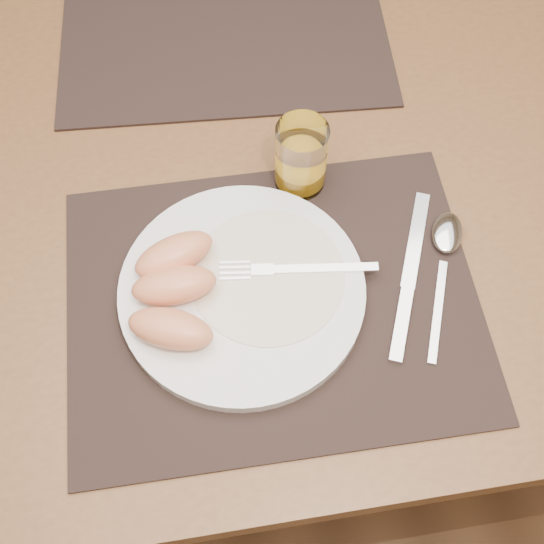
{
  "coord_description": "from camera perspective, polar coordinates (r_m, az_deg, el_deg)",
  "views": [
    {
      "loc": [
        -0.06,
        -0.54,
        1.43
      ],
      "look_at": [
        -0.01,
        -0.19,
        0.77
      ],
      "focal_mm": 45.0,
      "sensor_mm": 36.0,
      "label": 1
    }
  ],
  "objects": [
    {
      "name": "placemat_far",
      "position": [
        1.02,
        -4.08,
        20.08
      ],
      "size": [
        0.47,
        0.38,
        0.0
      ],
      "primitive_type": "cube",
      "rotation": [
        0.0,
        0.0,
        -0.07
      ],
      "color": "black",
      "rests_on": "table"
    },
    {
      "name": "ground",
      "position": [
        1.53,
        -0.83,
        -7.31
      ],
      "size": [
        5.0,
        5.0,
        0.0
      ],
      "primitive_type": "plane",
      "color": "brown",
      "rests_on": "ground"
    },
    {
      "name": "spoon",
      "position": [
        0.8,
        14.34,
        2.31
      ],
      "size": [
        0.09,
        0.19,
        0.01
      ],
      "color": "silver",
      "rests_on": "placemat_near"
    },
    {
      "name": "plate_dressing",
      "position": [
        0.75,
        -0.36,
        -0.27
      ],
      "size": [
        0.17,
        0.17,
        0.0
      ],
      "color": "white",
      "rests_on": "plate"
    },
    {
      "name": "table",
      "position": [
        0.94,
        -1.35,
        7.38
      ],
      "size": [
        1.4,
        0.9,
        0.75
      ],
      "color": "brown",
      "rests_on": "ground"
    },
    {
      "name": "juice_glass",
      "position": [
        0.8,
        2.43,
        9.41
      ],
      "size": [
        0.06,
        0.06,
        0.09
      ],
      "color": "white",
      "rests_on": "placemat_near"
    },
    {
      "name": "fork",
      "position": [
        0.75,
        1.04,
        0.22
      ],
      "size": [
        0.18,
        0.04,
        0.0
      ],
      "color": "silver",
      "rests_on": "plate"
    },
    {
      "name": "plate",
      "position": [
        0.75,
        -2.52,
        -1.57
      ],
      "size": [
        0.27,
        0.27,
        0.02
      ],
      "primitive_type": "cylinder",
      "color": "white",
      "rests_on": "placemat_near"
    },
    {
      "name": "grapefruit_wedges",
      "position": [
        0.73,
        -8.29,
        -1.41
      ],
      "size": [
        0.11,
        0.16,
        0.04
      ],
      "color": "#E18A5C",
      "rests_on": "plate"
    },
    {
      "name": "knife",
      "position": [
        0.77,
        11.27,
        -1.27
      ],
      "size": [
        0.1,
        0.21,
        0.01
      ],
      "color": "silver",
      "rests_on": "placemat_near"
    },
    {
      "name": "placemat_near",
      "position": [
        0.75,
        0.1,
        -2.45
      ],
      "size": [
        0.45,
        0.36,
        0.0
      ],
      "primitive_type": "cube",
      "rotation": [
        0.0,
        0.0,
        -0.01
      ],
      "color": "black",
      "rests_on": "table"
    }
  ]
}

